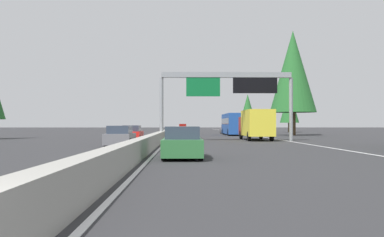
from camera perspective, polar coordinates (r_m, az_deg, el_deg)
name	(u,v)px	position (r m, az deg, el deg)	size (l,w,h in m)	color
ground_plane	(171,136)	(62.89, -2.72, -2.17)	(320.00, 320.00, 0.00)	#2D2D30
median_barrier	(172,130)	(82.87, -2.54, -1.51)	(180.00, 0.56, 0.90)	#9E9B93
shoulder_stripe_right	(243,134)	(73.51, 6.52, -1.95)	(160.00, 0.16, 0.01)	silver
shoulder_stripe_median	(174,134)	(72.87, -2.31, -1.97)	(160.00, 0.16, 0.01)	silver
sign_gantry_overhead	(228,86)	(42.86, 4.62, 4.10)	(0.50, 12.68, 6.51)	gray
sedan_far_center	(182,143)	(20.75, -1.23, -3.18)	(4.40, 1.80, 1.47)	#2D6B38
box_truck_near_center	(256,124)	(44.96, 8.08, -0.68)	(8.50, 2.40, 2.95)	gold
bus_mid_left	(233,123)	(65.79, 5.28, -0.61)	(11.50, 2.55, 3.10)	#1E4793
minivan_far_left	(183,126)	(126.90, -1.19, -1.02)	(5.00, 1.95, 1.69)	maroon
sedan_near_right	(226,130)	(76.30, 4.35, -1.40)	(4.40, 1.80, 1.47)	slate
oncoming_near	(132,134)	(42.63, -7.62, -1.92)	(4.40, 1.80, 1.47)	red
oncoming_far	(120,137)	(32.52, -9.10, -2.29)	(4.40, 1.80, 1.47)	slate
conifer_right_mid	(293,72)	(65.44, 12.68, 5.82)	(6.53, 6.53, 14.84)	#4C3823
conifer_right_far	(289,106)	(90.86, 12.24, 1.57)	(3.77, 3.77, 8.57)	#4C3823
conifer_right_distant	(248,108)	(117.09, 7.07, 1.28)	(4.12, 4.12, 9.37)	#4C3823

